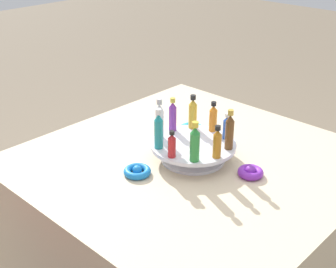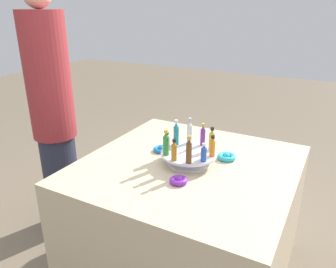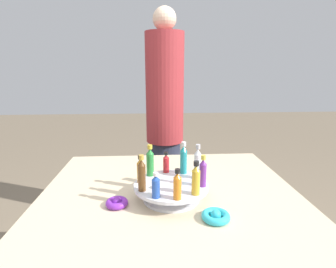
# 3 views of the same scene
# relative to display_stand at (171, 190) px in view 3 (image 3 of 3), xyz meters

# --- Properties ---
(display_stand) EXTENTS (0.28, 0.28, 0.06)m
(display_stand) POSITION_rel_display_stand_xyz_m (0.00, 0.00, 0.00)
(display_stand) COLOR silver
(display_stand) RESTS_ON party_table
(bottle_amber) EXTENTS (0.03, 0.03, 0.11)m
(bottle_amber) POSITION_rel_display_stand_xyz_m (-0.12, 0.02, 0.07)
(bottle_amber) COLOR #AD6B19
(bottle_amber) RESTS_ON display_stand
(bottle_brown) EXTENTS (0.03, 0.03, 0.13)m
(bottle_brown) POSITION_rel_display_stand_xyz_m (-0.11, -0.05, 0.09)
(bottle_brown) COLOR brown
(bottle_brown) RESTS_ON display_stand
(bottle_blue) EXTENTS (0.03, 0.03, 0.09)m
(bottle_blue) POSITION_rel_display_stand_xyz_m (-0.06, -0.10, 0.07)
(bottle_blue) COLOR #234CAD
(bottle_blue) RESTS_ON display_stand
(bottle_orange) EXTENTS (0.03, 0.03, 0.11)m
(bottle_orange) POSITION_rel_display_stand_xyz_m (0.01, -0.12, 0.07)
(bottle_orange) COLOR orange
(bottle_orange) RESTS_ON display_stand
(bottle_gold) EXTENTS (0.03, 0.03, 0.12)m
(bottle_gold) POSITION_rel_display_stand_xyz_m (0.08, -0.09, 0.08)
(bottle_gold) COLOR gold
(bottle_gold) RESTS_ON display_stand
(bottle_purple) EXTENTS (0.03, 0.03, 0.12)m
(bottle_purple) POSITION_rel_display_stand_xyz_m (0.12, -0.02, 0.08)
(bottle_purple) COLOR #702D93
(bottle_purple) RESTS_ON display_stand
(bottle_clear) EXTENTS (0.03, 0.03, 0.14)m
(bottle_clear) POSITION_rel_display_stand_xyz_m (0.11, 0.05, 0.09)
(bottle_clear) COLOR silver
(bottle_clear) RESTS_ON display_stand
(bottle_teal) EXTENTS (0.03, 0.03, 0.14)m
(bottle_teal) POSITION_rel_display_stand_xyz_m (0.06, 0.10, 0.09)
(bottle_teal) COLOR teal
(bottle_teal) RESTS_ON display_stand
(bottle_red) EXTENTS (0.03, 0.03, 0.09)m
(bottle_red) POSITION_rel_display_stand_xyz_m (-0.01, 0.12, 0.07)
(bottle_red) COLOR #B21E23
(bottle_red) RESTS_ON display_stand
(bottle_green) EXTENTS (0.03, 0.03, 0.13)m
(bottle_green) POSITION_rel_display_stand_xyz_m (-0.08, 0.09, 0.08)
(bottle_green) COLOR #288438
(bottle_green) RESTS_ON display_stand
(ribbon_bow_purple) EXTENTS (0.08, 0.08, 0.03)m
(ribbon_bow_purple) POSITION_rel_display_stand_xyz_m (-0.20, -0.04, -0.02)
(ribbon_bow_purple) COLOR purple
(ribbon_bow_purple) RESTS_ON party_table
(ribbon_bow_teal) EXTENTS (0.10, 0.10, 0.04)m
(ribbon_bow_teal) POSITION_rel_display_stand_xyz_m (0.14, -0.15, -0.02)
(ribbon_bow_teal) COLOR #2DB7CC
(ribbon_bow_teal) RESTS_ON party_table
(ribbon_bow_blue) EXTENTS (0.09, 0.09, 0.03)m
(ribbon_bow_blue) POSITION_rel_display_stand_xyz_m (0.06, 0.19, -0.02)
(ribbon_bow_blue) COLOR blue
(ribbon_bow_blue) RESTS_ON party_table
(person_figure) EXTENTS (0.27, 0.27, 1.58)m
(person_figure) POSITION_rel_display_stand_xyz_m (0.02, 0.95, 0.06)
(person_figure) COLOR #282D42
(person_figure) RESTS_ON ground_plane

